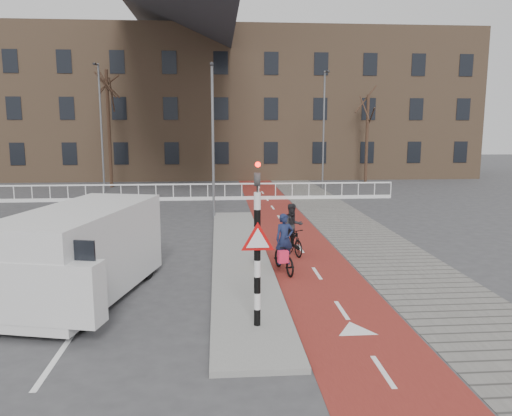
{
  "coord_description": "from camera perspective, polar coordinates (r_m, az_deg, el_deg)",
  "views": [
    {
      "loc": [
        -1.41,
        -12.11,
        4.36
      ],
      "look_at": [
        -0.09,
        5.0,
        1.5
      ],
      "focal_mm": 35.0,
      "sensor_mm": 36.0,
      "label": 1
    }
  ],
  "objects": [
    {
      "name": "curb_island",
      "position": [
        16.69,
        -1.85,
        -5.47
      ],
      "size": [
        1.8,
        16.0,
        0.12
      ],
      "primitive_type": "cube",
      "color": "gray",
      "rests_on": "ground"
    },
    {
      "name": "streetlight_right",
      "position": [
        35.09,
        7.73,
        8.78
      ],
      "size": [
        0.12,
        0.12,
        7.98
      ],
      "primitive_type": "cylinder",
      "color": "slate",
      "rests_on": "ground"
    },
    {
      "name": "ground",
      "position": [
        12.95,
        2.12,
        -10.23
      ],
      "size": [
        120.0,
        120.0,
        0.0
      ],
      "primitive_type": "plane",
      "color": "#38383A",
      "rests_on": "ground"
    },
    {
      "name": "traffic_signal",
      "position": [
        10.4,
        0.16,
        -3.73
      ],
      "size": [
        0.8,
        0.8,
        3.68
      ],
      "color": "black",
      "rests_on": "curb_island"
    },
    {
      "name": "cyclist_near",
      "position": [
        14.96,
        3.25,
        -5.12
      ],
      "size": [
        0.9,
        1.75,
        1.76
      ],
      "rotation": [
        0.0,
        0.0,
        0.2
      ],
      "color": "black",
      "rests_on": "bike_lane"
    },
    {
      "name": "townhouse_row",
      "position": [
        44.27,
        -6.66,
        13.88
      ],
      "size": [
        46.0,
        10.0,
        15.9
      ],
      "color": "#7F6047",
      "rests_on": "ground"
    },
    {
      "name": "railing",
      "position": [
        29.61,
        -11.35,
        1.41
      ],
      "size": [
        28.0,
        0.1,
        0.99
      ],
      "color": "silver",
      "rests_on": "ground"
    },
    {
      "name": "bollard",
      "position": [
        15.12,
        0.05,
        -5.32
      ],
      "size": [
        0.12,
        0.12,
        0.77
      ],
      "primitive_type": "cylinder",
      "color": "orange",
      "rests_on": "curb_island"
    },
    {
      "name": "bike_lane",
      "position": [
        22.72,
        3.02,
        -1.6
      ],
      "size": [
        2.5,
        60.0,
        0.01
      ],
      "primitive_type": "cube",
      "color": "maroon",
      "rests_on": "ground"
    },
    {
      "name": "streetlight_left",
      "position": [
        34.2,
        -17.25,
        8.63
      ],
      "size": [
        0.12,
        0.12,
        8.22
      ],
      "primitive_type": "cylinder",
      "color": "slate",
      "rests_on": "ground"
    },
    {
      "name": "streetlight_near",
      "position": [
        23.38,
        -4.94,
        7.46
      ],
      "size": [
        0.12,
        0.12,
        7.11
      ],
      "primitive_type": "cylinder",
      "color": "slate",
      "rests_on": "ground"
    },
    {
      "name": "van",
      "position": [
        13.29,
        -19.22,
        -4.74
      ],
      "size": [
        3.35,
        5.75,
        2.32
      ],
      "rotation": [
        0.0,
        0.0,
        -0.23
      ],
      "color": "silver",
      "rests_on": "ground"
    },
    {
      "name": "sidewalk",
      "position": [
        23.25,
        9.88,
        -1.48
      ],
      "size": [
        3.0,
        60.0,
        0.01
      ],
      "primitive_type": "cube",
      "color": "slate",
      "rests_on": "ground"
    },
    {
      "name": "tree_right",
      "position": [
        39.11,
        12.55,
        7.7
      ],
      "size": [
        0.23,
        0.23,
        6.61
      ],
      "primitive_type": "cylinder",
      "color": "#331F16",
      "rests_on": "ground"
    },
    {
      "name": "tree_mid",
      "position": [
        36.67,
        -16.46,
        8.61
      ],
      "size": [
        0.24,
        0.24,
        8.12
      ],
      "primitive_type": "cylinder",
      "color": "#331F16",
      "rests_on": "ground"
    },
    {
      "name": "cyclist_far",
      "position": [
        16.95,
        4.2,
        -2.92
      ],
      "size": [
        0.85,
        1.66,
        1.74
      ],
      "rotation": [
        0.0,
        0.0,
        0.26
      ],
      "color": "black",
      "rests_on": "bike_lane"
    }
  ]
}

